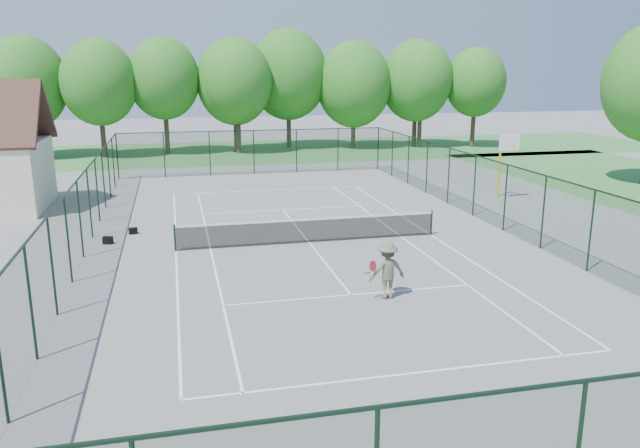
{
  "coord_description": "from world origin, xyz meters",
  "views": [
    {
      "loc": [
        -5.33,
        -24.72,
        7.17
      ],
      "look_at": [
        0.0,
        -2.0,
        1.3
      ],
      "focal_mm": 35.0,
      "sensor_mm": 36.0,
      "label": 1
    }
  ],
  "objects_px": {
    "tennis_net": "(309,229)",
    "tennis_player": "(387,270)",
    "sports_bag_a": "(108,240)",
    "basketball_goal": "(505,153)"
  },
  "relations": [
    {
      "from": "tennis_net",
      "to": "tennis_player",
      "type": "distance_m",
      "value": 6.99
    },
    {
      "from": "tennis_player",
      "to": "sports_bag_a",
      "type": "bearing_deg",
      "value": 137.02
    },
    {
      "from": "basketball_goal",
      "to": "sports_bag_a",
      "type": "distance_m",
      "value": 21.47
    },
    {
      "from": "basketball_goal",
      "to": "sports_bag_a",
      "type": "height_order",
      "value": "basketball_goal"
    },
    {
      "from": "sports_bag_a",
      "to": "tennis_player",
      "type": "relative_size",
      "value": 0.21
    },
    {
      "from": "tennis_player",
      "to": "tennis_net",
      "type": "bearing_deg",
      "value": 98.56
    },
    {
      "from": "basketball_goal",
      "to": "sports_bag_a",
      "type": "relative_size",
      "value": 9.36
    },
    {
      "from": "basketball_goal",
      "to": "tennis_player",
      "type": "xyz_separation_m",
      "value": [
        -11.51,
        -13.43,
        -1.64
      ]
    },
    {
      "from": "tennis_net",
      "to": "tennis_player",
      "type": "bearing_deg",
      "value": -81.44
    },
    {
      "from": "tennis_net",
      "to": "sports_bag_a",
      "type": "height_order",
      "value": "tennis_net"
    }
  ]
}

